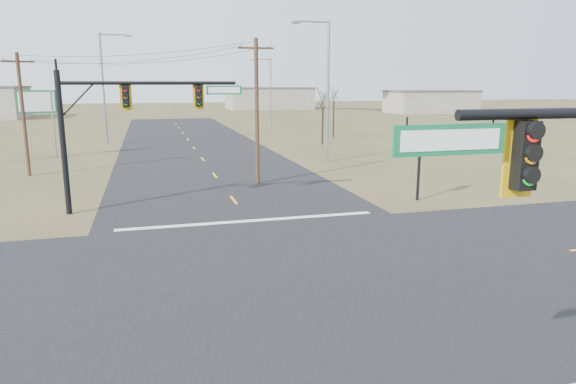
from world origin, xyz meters
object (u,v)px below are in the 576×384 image
Objects in this scene: mast_arm_far at (127,110)px; bare_tree_c at (323,97)px; bare_tree_d at (334,94)px; utility_pole_far at (23,112)px; highway_sign at (38,110)px; streetlight_a at (325,84)px; pedestal_signal_ne at (421,149)px; streetlight_b at (269,91)px; streetlight_c at (105,83)px; utility_pole_near at (257,110)px.

mast_arm_far is 30.70m from bare_tree_c.
mast_arm_far is at bearing -125.65° from bare_tree_d.
mast_arm_far reaches higher than bare_tree_d.
utility_pole_far reaches higher than mast_arm_far.
bare_tree_c is 7.32m from bare_tree_d.
streetlight_a is (22.58, -8.16, 2.17)m from highway_sign.
highway_sign is (-0.72, 8.85, -0.28)m from utility_pole_far.
streetlight_b is (1.34, 41.26, 2.45)m from pedestal_signal_ne.
highway_sign is 30.40m from streetlight_b.
pedestal_signal_ne is 0.67× the size of highway_sign.
utility_pole_far is 0.75× the size of streetlight_a.
streetlight_c is (-17.63, 16.91, 0.07)m from streetlight_a.
streetlight_b is at bearing 108.65° from pedestal_signal_ne.
bare_tree_d is (30.02, 9.86, 0.99)m from highway_sign.
streetlight_b reaches higher than bare_tree_d.
utility_pole_near is 1.08× the size of utility_pole_far.
mast_arm_far is 1.54× the size of highway_sign.
bare_tree_c is (3.56, 26.42, 2.02)m from pedestal_signal_ne.
streetlight_c is at bearing 166.20° from bare_tree_c.
bare_tree_d is at bearing 60.42° from utility_pole_near.
utility_pole_near is 22.14m from highway_sign.
mast_arm_far is at bearing -127.19° from bare_tree_c.
streetlight_b is 0.84× the size of streetlight_c.
utility_pole_far is at bearing 154.44° from utility_pole_near.
streetlight_b is at bearing 98.49° from bare_tree_c.
highway_sign is 0.52× the size of streetlight_a.
utility_pole_far is 1.45× the size of highway_sign.
utility_pole_near is 22.27m from bare_tree_c.
streetlight_c reaches higher than utility_pole_near.
utility_pole_near is 35.31m from streetlight_b.
streetlight_c is at bearing 89.94° from mast_arm_far.
utility_pole_far is at bearing -97.92° from streetlight_c.
bare_tree_d reaches higher than bare_tree_c.
pedestal_signal_ne is 15.18m from streetlight_a.
utility_pole_far is 0.74× the size of streetlight_c.
streetlight_a reaches higher than streetlight_b.
highway_sign is at bearing -113.91° from streetlight_c.
streetlight_c is (4.22, 17.61, 1.97)m from utility_pole_far.
streetlight_b reaches higher than highway_sign.
streetlight_a reaches higher than utility_pole_far.
streetlight_a is at bearing -112.44° from bare_tree_d.
pedestal_signal_ne is 0.61× the size of bare_tree_d.
streetlight_c is at bearing 76.52° from utility_pole_far.
pedestal_signal_ne is 0.43× the size of utility_pole_near.
bare_tree_d is (22.13, 30.85, 0.07)m from mast_arm_far.
streetlight_a reaches higher than highway_sign.
utility_pole_near is at bearing -61.42° from streetlight_c.
streetlight_a is 26.53m from streetlight_b.
utility_pole_far is 8.89m from highway_sign.
utility_pole_far is 1.32× the size of bare_tree_d.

